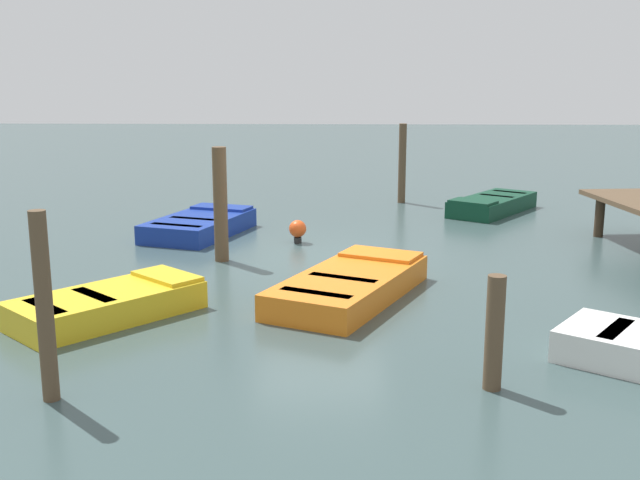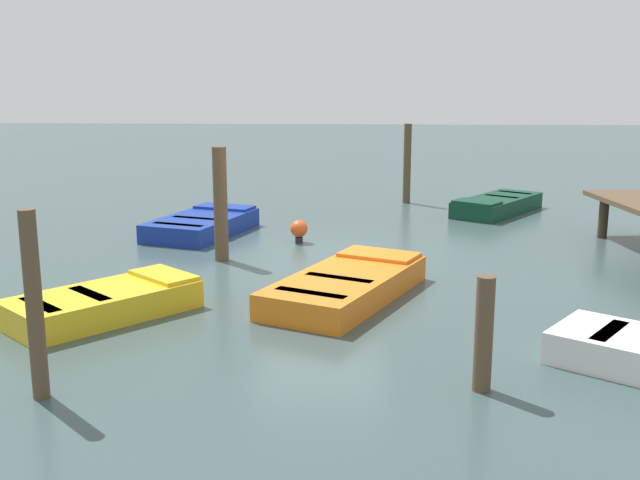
% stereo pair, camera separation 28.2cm
% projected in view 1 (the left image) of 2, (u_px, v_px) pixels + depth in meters
% --- Properties ---
extents(ground_plane, '(80.00, 80.00, 0.00)m').
position_uv_depth(ground_plane, '(320.00, 258.00, 14.39)').
color(ground_plane, '#384C4C').
extents(rowboat_blue, '(3.08, 2.25, 0.46)m').
position_uv_depth(rowboat_blue, '(200.00, 225.00, 16.45)').
color(rowboat_blue, navy).
rests_on(rowboat_blue, ground_plane).
extents(rowboat_orange, '(3.62, 2.67, 0.46)m').
position_uv_depth(rowboat_orange, '(350.00, 284.00, 11.77)').
color(rowboat_orange, orange).
rests_on(rowboat_orange, ground_plane).
extents(rowboat_yellow, '(2.79, 2.68, 0.46)m').
position_uv_depth(rowboat_yellow, '(108.00, 304.00, 10.78)').
color(rowboat_yellow, gold).
rests_on(rowboat_yellow, ground_plane).
extents(rowboat_dark_green, '(3.10, 2.65, 0.46)m').
position_uv_depth(rowboat_dark_green, '(492.00, 204.00, 19.10)').
color(rowboat_dark_green, '#0C3823').
rests_on(rowboat_dark_green, ground_plane).
extents(mooring_piling_mid_left, '(0.18, 0.18, 2.07)m').
position_uv_depth(mooring_piling_mid_left, '(44.00, 308.00, 7.89)').
color(mooring_piling_mid_left, brown).
rests_on(mooring_piling_mid_left, ground_plane).
extents(mooring_piling_far_right, '(0.20, 0.20, 1.31)m').
position_uv_depth(mooring_piling_far_right, '(494.00, 333.00, 8.25)').
color(mooring_piling_far_right, brown).
rests_on(mooring_piling_far_right, ground_plane).
extents(mooring_piling_near_left, '(0.21, 0.21, 2.14)m').
position_uv_depth(mooring_piling_near_left, '(402.00, 163.00, 20.40)').
color(mooring_piling_near_left, brown).
rests_on(mooring_piling_near_left, ground_plane).
extents(mooring_piling_center, '(0.26, 0.26, 2.13)m').
position_uv_depth(mooring_piling_center, '(220.00, 205.00, 13.95)').
color(mooring_piling_center, brown).
rests_on(mooring_piling_center, ground_plane).
extents(marker_buoy, '(0.36, 0.36, 0.48)m').
position_uv_depth(marker_buoy, '(298.00, 229.00, 15.62)').
color(marker_buoy, '#262626').
rests_on(marker_buoy, ground_plane).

